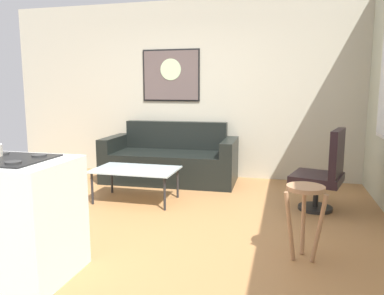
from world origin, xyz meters
The scene contains 7 objects.
ground centered at (0.00, 0.00, -0.02)m, with size 6.40×6.40×0.04m, color #A27041.
back_wall centered at (0.00, 2.42, 1.40)m, with size 6.40×0.05×2.80m, color #B8B29B.
couch centered at (-0.25, 1.92, 0.30)m, with size 2.03×0.96×0.89m.
coffee_table centered at (-0.36, 0.79, 0.39)m, with size 1.04×0.64×0.42m.
armchair centered at (1.91, 0.96, 0.46)m, with size 0.67×0.69×0.97m.
bar_stool centered at (1.64, -0.40, 0.49)m, with size 0.36×0.35×0.63m.
wall_painting centered at (-0.38, 2.38, 1.63)m, with size 0.96×0.03×0.83m.
Camera 1 is at (1.47, -3.51, 1.42)m, focal length 34.96 mm.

